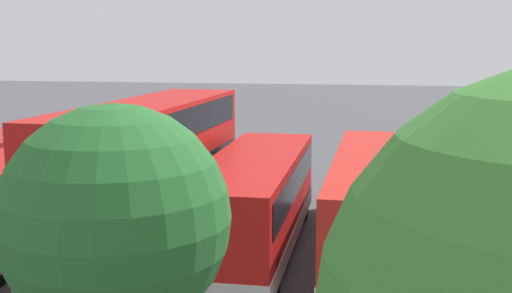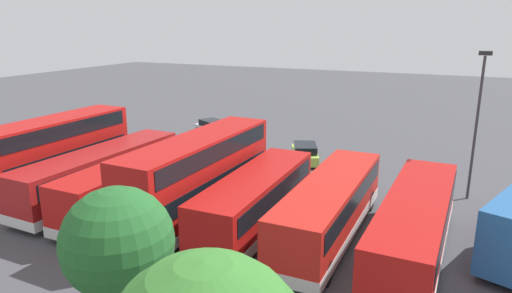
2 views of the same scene
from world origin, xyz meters
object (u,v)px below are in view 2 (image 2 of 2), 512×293
object	(u,v)px
bus_single_deck_near_end	(415,225)
bus_single_deck_fifth	(140,181)
bus_single_deck_second	(330,206)
bus_double_decker_fourth	(199,176)
car_small_green	(214,128)
bus_single_deck_sixth	(101,172)
bus_single_deck_third	(256,200)
lamp_post_tall	(478,116)
car_hatchback_silver	(305,153)
bus_double_decker_seventh	(58,151)

from	to	relation	value
bus_single_deck_near_end	bus_single_deck_fifth	size ratio (longest dim) A/B	1.04
bus_single_deck_second	bus_double_decker_fourth	distance (m)	7.04
car_small_green	bus_double_decker_fourth	bearing A→B (deg)	117.35
bus_double_decker_fourth	bus_single_deck_fifth	xyz separation A→B (m)	(3.89, 0.06, -0.83)
bus_single_deck_fifth	bus_single_deck_sixth	world-z (taller)	same
bus_single_deck_near_end	bus_single_deck_third	size ratio (longest dim) A/B	1.16
bus_single_deck_second	lamp_post_tall	distance (m)	11.11
bus_single_deck_third	bus_single_deck_fifth	xyz separation A→B (m)	(7.18, 0.09, 0.00)
bus_double_decker_fourth	car_hatchback_silver	world-z (taller)	bus_double_decker_fourth
bus_single_deck_third	bus_single_deck_sixth	world-z (taller)	same
bus_single_deck_second	bus_single_deck_fifth	distance (m)	10.87
bus_single_deck_sixth	bus_double_decker_seventh	bearing A→B (deg)	-2.93
bus_double_decker_seventh	car_small_green	world-z (taller)	bus_double_decker_seventh
bus_single_deck_second	car_small_green	size ratio (longest dim) A/B	2.41
bus_single_deck_sixth	bus_single_deck_near_end	bearing A→B (deg)	179.91
bus_double_decker_seventh	bus_single_deck_sixth	bearing A→B (deg)	177.07
bus_single_deck_near_end	bus_double_decker_fourth	xyz separation A→B (m)	(10.96, 0.21, 0.83)
bus_double_decker_seventh	lamp_post_tall	bearing A→B (deg)	-159.64
bus_single_deck_second	bus_single_deck_third	size ratio (longest dim) A/B	1.12
bus_single_deck_fifth	car_small_green	bearing A→B (deg)	-74.05
bus_double_decker_fourth	car_small_green	size ratio (longest dim) A/B	2.39
bus_double_decker_seventh	car_hatchback_silver	distance (m)	17.32
bus_double_decker_fourth	bus_single_deck_sixth	distance (m)	7.10
bus_single_deck_third	bus_single_deck_second	bearing A→B (deg)	-169.00
bus_double_decker_fourth	bus_double_decker_seventh	world-z (taller)	same
bus_single_deck_second	car_small_green	xyz separation A→B (m)	(15.69, -16.15, -0.92)
bus_single_deck_sixth	car_hatchback_silver	distance (m)	14.99
bus_single_deck_sixth	car_small_green	world-z (taller)	bus_single_deck_sixth
bus_single_deck_fifth	car_small_green	world-z (taller)	bus_single_deck_fifth
bus_single_deck_fifth	bus_double_decker_seventh	distance (m)	6.87
bus_double_decker_seventh	lamp_post_tall	size ratio (longest dim) A/B	1.17
bus_single_deck_second	bus_double_decker_seventh	distance (m)	17.66
car_small_green	bus_single_deck_near_end	bearing A→B (deg)	139.73
bus_single_deck_fifth	bus_single_deck_third	bearing A→B (deg)	-179.31
bus_single_deck_near_end	lamp_post_tall	bearing A→B (deg)	-103.63
bus_single_deck_second	bus_double_decker_seventh	world-z (taller)	bus_double_decker_seventh
bus_single_deck_sixth	bus_double_decker_seventh	world-z (taller)	bus_double_decker_seventh
bus_single_deck_second	bus_single_deck_fifth	xyz separation A→B (m)	(10.84, 0.80, -0.00)
bus_single_deck_fifth	lamp_post_tall	xyz separation A→B (m)	(-17.05, -9.33, 3.46)
car_small_green	lamp_post_tall	distance (m)	23.60
bus_single_deck_third	bus_double_decker_fourth	xyz separation A→B (m)	(3.29, 0.03, 0.83)
bus_single_deck_second	bus_single_deck_fifth	bearing A→B (deg)	4.21
bus_single_deck_fifth	car_small_green	xyz separation A→B (m)	(4.84, -16.95, -0.92)
bus_single_deck_sixth	car_small_green	xyz separation A→B (m)	(1.69, -16.66, -0.92)
bus_double_decker_seventh	car_small_green	xyz separation A→B (m)	(-1.95, -16.47, -1.74)
bus_single_deck_near_end	car_hatchback_silver	xyz separation A→B (m)	(9.20, -12.12, -0.92)
bus_double_decker_seventh	car_hatchback_silver	xyz separation A→B (m)	(-12.45, -11.91, -1.75)
bus_single_deck_second	bus_single_deck_sixth	xyz separation A→B (m)	(14.00, 0.50, 0.00)
bus_double_decker_fourth	bus_single_deck_fifth	bearing A→B (deg)	0.89
bus_double_decker_fourth	bus_double_decker_seventh	bearing A→B (deg)	-2.26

